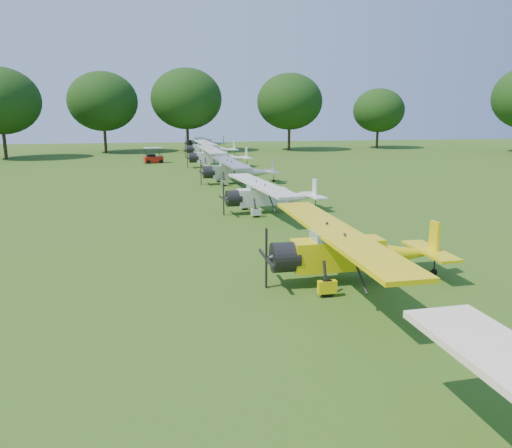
{
  "coord_description": "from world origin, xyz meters",
  "views": [
    {
      "loc": [
        -5.19,
        -24.05,
        6.54
      ],
      "look_at": [
        -1.36,
        -2.04,
        1.4
      ],
      "focal_mm": 35.0,
      "sensor_mm": 36.0,
      "label": 1
    }
  ],
  "objects_px": {
    "aircraft_3": "(269,194)",
    "golf_cart": "(153,158)",
    "aircraft_4": "(237,169)",
    "aircraft_5": "(216,155)",
    "aircraft_6": "(209,147)",
    "aircraft_7": "(204,142)",
    "aircraft_2": "(351,248)"
  },
  "relations": [
    {
      "from": "aircraft_7",
      "to": "golf_cart",
      "type": "bearing_deg",
      "value": -118.32
    },
    {
      "from": "aircraft_2",
      "to": "aircraft_5",
      "type": "bearing_deg",
      "value": 89.94
    },
    {
      "from": "aircraft_2",
      "to": "aircraft_7",
      "type": "distance_m",
      "value": 66.63
    },
    {
      "from": "aircraft_4",
      "to": "aircraft_7",
      "type": "distance_m",
      "value": 39.79
    },
    {
      "from": "aircraft_3",
      "to": "aircraft_4",
      "type": "height_order",
      "value": "aircraft_4"
    },
    {
      "from": "aircraft_3",
      "to": "aircraft_5",
      "type": "height_order",
      "value": "aircraft_5"
    },
    {
      "from": "aircraft_2",
      "to": "aircraft_5",
      "type": "xyz_separation_m",
      "value": [
        -1.33,
        40.25,
        0.01
      ]
    },
    {
      "from": "aircraft_3",
      "to": "aircraft_5",
      "type": "xyz_separation_m",
      "value": [
        -0.88,
        26.55,
        0.13
      ]
    },
    {
      "from": "aircraft_4",
      "to": "aircraft_7",
      "type": "xyz_separation_m",
      "value": [
        -0.06,
        39.79,
        -0.03
      ]
    },
    {
      "from": "aircraft_5",
      "to": "golf_cart",
      "type": "xyz_separation_m",
      "value": [
        -7.39,
        5.96,
        -0.71
      ]
    },
    {
      "from": "aircraft_2",
      "to": "aircraft_4",
      "type": "bearing_deg",
      "value": 89.77
    },
    {
      "from": "aircraft_3",
      "to": "golf_cart",
      "type": "distance_m",
      "value": 33.56
    },
    {
      "from": "aircraft_4",
      "to": "aircraft_7",
      "type": "relative_size",
      "value": 1.02
    },
    {
      "from": "aircraft_2",
      "to": "aircraft_3",
      "type": "xyz_separation_m",
      "value": [
        -0.44,
        13.7,
        -0.12
      ]
    },
    {
      "from": "aircraft_3",
      "to": "aircraft_6",
      "type": "xyz_separation_m",
      "value": [
        -0.67,
        39.26,
        0.12
      ]
    },
    {
      "from": "aircraft_3",
      "to": "aircraft_5",
      "type": "distance_m",
      "value": 26.57
    },
    {
      "from": "aircraft_2",
      "to": "aircraft_7",
      "type": "relative_size",
      "value": 1.05
    },
    {
      "from": "aircraft_3",
      "to": "aircraft_4",
      "type": "distance_m",
      "value": 13.14
    },
    {
      "from": "aircraft_5",
      "to": "golf_cart",
      "type": "distance_m",
      "value": 9.52
    },
    {
      "from": "aircraft_5",
      "to": "aircraft_7",
      "type": "distance_m",
      "value": 26.38
    },
    {
      "from": "aircraft_3",
      "to": "aircraft_2",
      "type": "bearing_deg",
      "value": -96.18
    },
    {
      "from": "aircraft_7",
      "to": "golf_cart",
      "type": "height_order",
      "value": "aircraft_7"
    },
    {
      "from": "golf_cart",
      "to": "aircraft_6",
      "type": "bearing_deg",
      "value": 28.11
    },
    {
      "from": "aircraft_4",
      "to": "golf_cart",
      "type": "height_order",
      "value": "aircraft_4"
    },
    {
      "from": "aircraft_5",
      "to": "aircraft_6",
      "type": "xyz_separation_m",
      "value": [
        0.21,
        12.71,
        -0.01
      ]
    },
    {
      "from": "aircraft_5",
      "to": "aircraft_7",
      "type": "xyz_separation_m",
      "value": [
        0.47,
        26.38,
        -0.08
      ]
    },
    {
      "from": "aircraft_2",
      "to": "golf_cart",
      "type": "height_order",
      "value": "aircraft_2"
    },
    {
      "from": "golf_cart",
      "to": "aircraft_7",
      "type": "bearing_deg",
      "value": 55.49
    },
    {
      "from": "aircraft_5",
      "to": "golf_cart",
      "type": "bearing_deg",
      "value": 137.72
    },
    {
      "from": "aircraft_4",
      "to": "aircraft_7",
      "type": "height_order",
      "value": "aircraft_4"
    },
    {
      "from": "aircraft_6",
      "to": "aircraft_4",
      "type": "bearing_deg",
      "value": -93.02
    },
    {
      "from": "aircraft_2",
      "to": "aircraft_4",
      "type": "distance_m",
      "value": 26.85
    }
  ]
}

